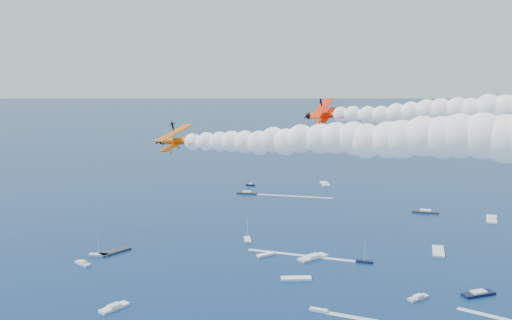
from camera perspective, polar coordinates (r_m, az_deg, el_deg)
The scene contains 6 objects.
biplane_lead at distance 113.82m, azimuth 6.79°, elevation 4.30°, with size 8.08×9.07×5.46m, color #FF2805, non-canonical shape.
biplane_trail at distance 103.50m, azimuth -7.45°, elevation 1.82°, with size 8.21×9.21×5.55m, color #E85E04, non-canonical shape.
smoke_trail_lead at distance 107.01m, azimuth 22.96°, elevation 4.56°, with size 63.60×14.61×11.76m, color white, non-canonical shape.
smoke_trail_trail at distance 87.90m, azimuth 9.19°, elevation 1.97°, with size 63.92×11.76×11.76m, color white, non-canonical shape.
spectator_boats at distance 207.62m, azimuth 12.68°, elevation -9.08°, with size 222.56×196.48×0.70m.
boat_wakes at distance 203.34m, azimuth 10.08°, elevation -9.49°, with size 160.29×119.57×0.04m.
Camera 1 is at (67.99, -75.65, 66.47)m, focal length 41.52 mm.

